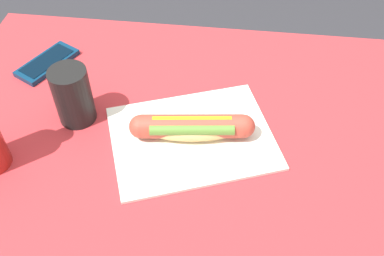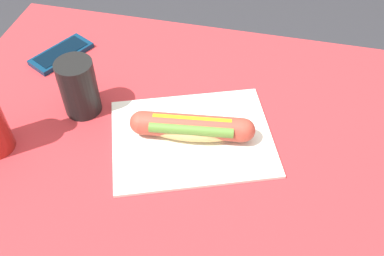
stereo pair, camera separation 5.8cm
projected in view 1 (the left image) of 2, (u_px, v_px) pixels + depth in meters
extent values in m
cylinder|color=brown|center=(317.00, 169.00, 1.28)|extent=(0.07, 0.07, 0.71)
cylinder|color=brown|center=(67.00, 145.00, 1.34)|extent=(0.07, 0.07, 0.71)
cube|color=brown|center=(167.00, 164.00, 0.83)|extent=(0.92, 0.80, 0.03)
cube|color=#B72D33|center=(167.00, 158.00, 0.81)|extent=(0.98, 0.86, 0.00)
cube|color=silver|center=(192.00, 137.00, 0.84)|extent=(0.37, 0.33, 0.01)
ellipsoid|color=#E5BC75|center=(192.00, 128.00, 0.82)|extent=(0.19, 0.08, 0.05)
cylinder|color=#B24233|center=(192.00, 126.00, 0.82)|extent=(0.20, 0.07, 0.05)
sphere|color=#B24233|center=(141.00, 127.00, 0.82)|extent=(0.04, 0.04, 0.04)
sphere|color=#B24233|center=(243.00, 126.00, 0.82)|extent=(0.04, 0.04, 0.04)
cube|color=yellow|center=(192.00, 119.00, 0.80)|extent=(0.15, 0.03, 0.00)
cylinder|color=#568433|center=(192.00, 130.00, 0.80)|extent=(0.16, 0.04, 0.02)
cube|color=#0A2D4C|center=(47.00, 63.00, 0.99)|extent=(0.12, 0.16, 0.01)
cube|color=black|center=(47.00, 61.00, 0.99)|extent=(0.10, 0.13, 0.00)
cylinder|color=black|center=(73.00, 96.00, 0.84)|extent=(0.07, 0.07, 0.12)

